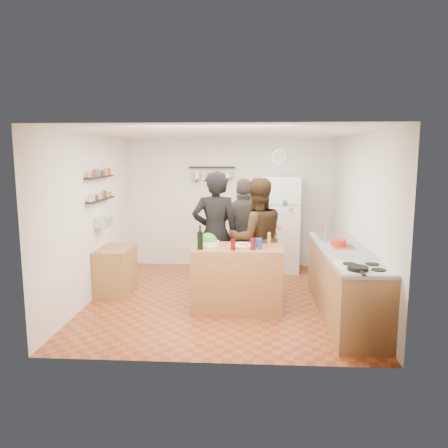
# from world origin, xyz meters

# --- Properties ---
(room_shell) EXTENTS (4.20, 4.20, 4.20)m
(room_shell) POSITION_xyz_m (0.00, 0.39, 1.25)
(room_shell) COLOR brown
(room_shell) RESTS_ON ground
(prep_island) EXTENTS (1.25, 0.72, 0.91)m
(prep_island) POSITION_xyz_m (0.22, -0.41, 0.46)
(prep_island) COLOR #945836
(prep_island) RESTS_ON floor
(pizza_board) EXTENTS (0.42, 0.34, 0.02)m
(pizza_board) POSITION_xyz_m (0.30, -0.43, 0.92)
(pizza_board) COLOR #945735
(pizza_board) RESTS_ON prep_island
(pizza) EXTENTS (0.34, 0.34, 0.02)m
(pizza) POSITION_xyz_m (0.30, -0.43, 0.94)
(pizza) COLOR tan
(pizza) RESTS_ON pizza_board
(salad_bowl) EXTENTS (0.32, 0.32, 0.06)m
(salad_bowl) POSITION_xyz_m (-0.20, -0.36, 0.94)
(salad_bowl) COLOR white
(salad_bowl) RESTS_ON prep_island
(wine_bottle) EXTENTS (0.08, 0.08, 0.25)m
(wine_bottle) POSITION_xyz_m (-0.28, -0.63, 1.03)
(wine_bottle) COLOR black
(wine_bottle) RESTS_ON prep_island
(wine_glass_near) EXTENTS (0.06, 0.06, 0.15)m
(wine_glass_near) POSITION_xyz_m (0.17, -0.65, 0.99)
(wine_glass_near) COLOR #5D0708
(wine_glass_near) RESTS_ON prep_island
(wine_glass_far) EXTENTS (0.07, 0.07, 0.16)m
(wine_glass_far) POSITION_xyz_m (0.44, -0.61, 0.99)
(wine_glass_far) COLOR #5A0721
(wine_glass_far) RESTS_ON prep_island
(pepper_mill) EXTENTS (0.05, 0.05, 0.16)m
(pepper_mill) POSITION_xyz_m (0.67, -0.36, 0.99)
(pepper_mill) COLOR #9E7642
(pepper_mill) RESTS_ON prep_island
(salt_canister) EXTENTS (0.09, 0.09, 0.14)m
(salt_canister) POSITION_xyz_m (0.52, -0.53, 0.98)
(salt_canister) COLOR navy
(salt_canister) RESTS_ON prep_island
(person_left) EXTENTS (0.76, 0.55, 1.95)m
(person_left) POSITION_xyz_m (-0.14, 0.16, 0.98)
(person_left) COLOR black
(person_left) RESTS_ON floor
(person_center) EXTENTS (1.06, 0.92, 1.85)m
(person_center) POSITION_xyz_m (0.50, 0.11, 0.92)
(person_center) COLOR black
(person_center) RESTS_ON floor
(person_back) EXTENTS (1.08, 0.48, 1.81)m
(person_back) POSITION_xyz_m (0.31, 0.66, 0.91)
(person_back) COLOR #302D2B
(person_back) RESTS_ON floor
(counter_run) EXTENTS (0.63, 2.63, 0.90)m
(counter_run) POSITION_xyz_m (1.70, -0.55, 0.45)
(counter_run) COLOR #9E7042
(counter_run) RESTS_ON floor
(stove_top) EXTENTS (0.60, 0.62, 0.02)m
(stove_top) POSITION_xyz_m (1.70, -1.50, 0.91)
(stove_top) COLOR white
(stove_top) RESTS_ON counter_run
(skillet) EXTENTS (0.23, 0.23, 0.04)m
(skillet) POSITION_xyz_m (1.60, -1.64, 0.94)
(skillet) COLOR black
(skillet) RESTS_ON stove_top
(sink) EXTENTS (0.50, 0.80, 0.03)m
(sink) POSITION_xyz_m (1.70, 0.30, 0.92)
(sink) COLOR silver
(sink) RESTS_ON counter_run
(cutting_board) EXTENTS (0.30, 0.40, 0.02)m
(cutting_board) POSITION_xyz_m (1.70, -0.38, 0.91)
(cutting_board) COLOR #996037
(cutting_board) RESTS_ON counter_run
(red_bowl) EXTENTS (0.21, 0.21, 0.09)m
(red_bowl) POSITION_xyz_m (1.65, -0.29, 0.96)
(red_bowl) COLOR red
(red_bowl) RESTS_ON counter_run
(fridge) EXTENTS (0.70, 0.68, 1.80)m
(fridge) POSITION_xyz_m (0.95, 1.75, 0.90)
(fridge) COLOR white
(fridge) RESTS_ON floor
(wall_clock) EXTENTS (0.30, 0.03, 0.30)m
(wall_clock) POSITION_xyz_m (0.95, 2.08, 2.15)
(wall_clock) COLOR silver
(wall_clock) RESTS_ON back_wall
(spice_shelf_lower) EXTENTS (0.12, 1.00, 0.02)m
(spice_shelf_lower) POSITION_xyz_m (-1.93, 0.20, 1.50)
(spice_shelf_lower) COLOR black
(spice_shelf_lower) RESTS_ON left_wall
(spice_shelf_upper) EXTENTS (0.12, 1.00, 0.02)m
(spice_shelf_upper) POSITION_xyz_m (-1.93, 0.20, 1.85)
(spice_shelf_upper) COLOR black
(spice_shelf_upper) RESTS_ON left_wall
(produce_basket) EXTENTS (0.18, 0.35, 0.14)m
(produce_basket) POSITION_xyz_m (-1.90, 0.20, 1.15)
(produce_basket) COLOR silver
(produce_basket) RESTS_ON left_wall
(side_table) EXTENTS (0.50, 0.80, 0.73)m
(side_table) POSITION_xyz_m (-1.74, 0.22, 0.36)
(side_table) COLOR #A16F43
(side_table) RESTS_ON floor
(pot_rack) EXTENTS (0.90, 0.04, 0.04)m
(pot_rack) POSITION_xyz_m (-0.35, 2.00, 1.95)
(pot_rack) COLOR black
(pot_rack) RESTS_ON back_wall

